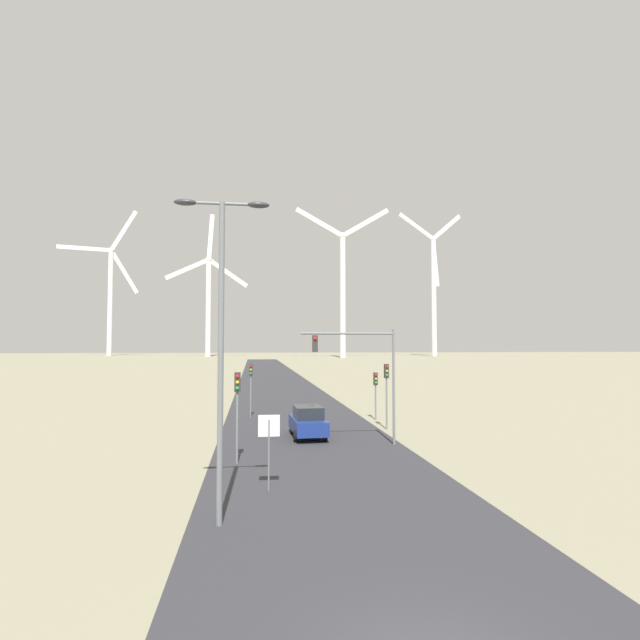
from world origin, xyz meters
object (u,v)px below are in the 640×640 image
Objects in this scene: traffic_light_post_mid_left at (251,378)px; traffic_light_post_mid_right at (376,385)px; streetlamp at (221,320)px; wind_turbine_left at (208,295)px; traffic_light_post_near_left at (237,397)px; traffic_light_post_near_right at (387,381)px; wind_turbine_right at (434,284)px; car_approaching at (308,422)px; stop_sign_near at (269,437)px; wind_turbine_far_left at (110,290)px; traffic_light_mast_overhead at (362,361)px; wind_turbine_center at (343,282)px.

traffic_light_post_mid_left is 9.20m from traffic_light_post_mid_right.
wind_turbine_left is (-18.38, 203.16, 20.11)m from streetlamp.
traffic_light_post_near_right is at bearing 41.08° from traffic_light_post_near_left.
traffic_light_post_mid_right is 0.05× the size of wind_turbine_right.
streetlamp is at bearing -107.00° from car_approaching.
traffic_light_post_near_right is (9.48, 15.76, -3.15)m from streetlamp.
stop_sign_near is at bearing -84.29° from wind_turbine_left.
traffic_light_post_near_right reaches higher than traffic_light_post_mid_right.
wind_turbine_far_left reaches higher than streetlamp.
wind_turbine_right is at bearing 67.81° from stop_sign_near.
traffic_light_post_mid_right is at bearing 51.65° from traffic_light_post_near_left.
traffic_light_post_near_left is 7.48m from traffic_light_mast_overhead.
traffic_light_post_mid_right is 163.80m from wind_turbine_center.
traffic_light_mast_overhead is (-2.91, -8.66, 2.02)m from traffic_light_post_mid_right.
traffic_light_post_mid_left is 0.96× the size of car_approaching.
stop_sign_near is 202.24m from wind_turbine_left.
traffic_light_post_mid_right is 187.13m from wind_turbine_left.
traffic_light_post_mid_left is 0.06× the size of wind_turbine_right.
stop_sign_near is 0.45× the size of traffic_light_mast_overhead.
traffic_light_post_mid_right is at bearing 63.69° from streetlamp.
wind_turbine_left is at bearing 98.46° from traffic_light_post_near_right.
traffic_light_mast_overhead is 0.09× the size of wind_turbine_far_left.
wind_turbine_right is at bearing 67.76° from streetlamp.
traffic_light_post_near_right is at bearing 60.70° from traffic_light_mast_overhead.
wind_turbine_far_left reaches higher than traffic_light_post_mid_right.
wind_turbine_center is (35.32, 157.11, 27.15)m from traffic_light_post_mid_left.
wind_turbine_right is at bearing 22.43° from wind_turbine_center.
wind_turbine_far_left is at bearing 108.08° from car_approaching.
streetlamp is 2.38× the size of traffic_light_post_near_right.
stop_sign_near is 0.67× the size of car_approaching.
traffic_light_post_mid_right reaches higher than stop_sign_near.
traffic_light_post_near_right is 167.58m from wind_turbine_center.
wind_turbine_center reaches higher than traffic_light_mast_overhead.
wind_turbine_far_left is at bearing 169.08° from wind_turbine_right.
wind_turbine_right reaches higher than car_approaching.
traffic_light_post_near_right is at bearing 57.45° from stop_sign_near.
wind_turbine_right is at bearing -3.33° from wind_turbine_left.
wind_turbine_left is at bearing 96.79° from car_approaching.
wind_turbine_far_left is 51.86m from wind_turbine_left.
traffic_light_post_mid_right is at bearing 63.43° from stop_sign_near.
stop_sign_near is at bearing -73.20° from traffic_light_post_near_left.
traffic_light_post_near_right is at bearing -35.23° from traffic_light_post_mid_left.
streetlamp is 0.16× the size of wind_turbine_left.
traffic_light_post_near_left is at bearing -138.92° from traffic_light_post_near_right.
traffic_light_post_mid_left is at bearing 118.99° from traffic_light_mast_overhead.
wind_turbine_far_left is at bearing 109.95° from traffic_light_post_mid_right.
streetlamp is 2.39× the size of traffic_light_post_near_left.
wind_turbine_far_left reaches higher than traffic_light_mast_overhead.
car_approaching is 224.82m from wind_turbine_far_left.
wind_turbine_center is (34.55, 175.60, 28.11)m from stop_sign_near.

